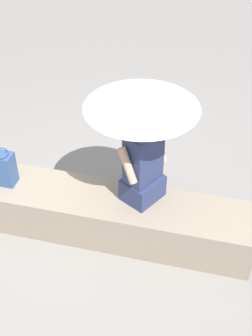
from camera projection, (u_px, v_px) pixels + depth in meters
name	position (u px, v px, depth m)	size (l,w,h in m)	color
ground_plane	(111.00, 231.00, 4.49)	(14.00, 14.00, 0.00)	gray
stone_bench	(110.00, 216.00, 4.36)	(2.65, 0.55, 0.43)	gray
person_seated	(143.00, 164.00, 4.00)	(0.41, 0.51, 0.90)	navy
parasol	(142.00, 96.00, 3.66)	(0.96, 0.96, 1.15)	#B7B7BC
handbag_black	(2.00, 168.00, 4.29)	(0.22, 0.17, 0.35)	#335184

